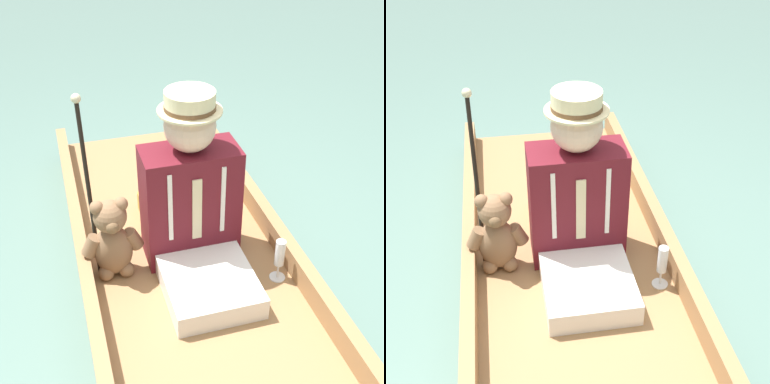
# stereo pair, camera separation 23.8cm
# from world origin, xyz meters

# --- Properties ---
(ground_plane) EXTENTS (16.00, 16.00, 0.00)m
(ground_plane) POSITION_xyz_m (0.00, 0.00, 0.00)
(ground_plane) COLOR slate
(punt_boat) EXTENTS (1.02, 2.90, 0.25)m
(punt_boat) POSITION_xyz_m (0.00, 0.00, 0.08)
(punt_boat) COLOR #997047
(punt_boat) RESTS_ON ground_plane
(seat_cushion) EXTENTS (0.43, 0.30, 0.11)m
(seat_cushion) POSITION_xyz_m (-0.08, -0.45, 0.18)
(seat_cushion) COLOR #B7933D
(seat_cushion) RESTS_ON punt_boat
(seated_person) EXTENTS (0.45, 0.67, 0.86)m
(seated_person) POSITION_xyz_m (-0.04, -0.10, 0.46)
(seated_person) COLOR white
(seated_person) RESTS_ON punt_boat
(teddy_bear) EXTENTS (0.29, 0.17, 0.42)m
(teddy_bear) POSITION_xyz_m (0.34, -0.11, 0.32)
(teddy_bear) COLOR #846042
(teddy_bear) RESTS_ON punt_boat
(wine_glass) EXTENTS (0.07, 0.07, 0.22)m
(wine_glass) POSITION_xyz_m (-0.38, 0.14, 0.26)
(wine_glass) COLOR silver
(wine_glass) RESTS_ON punt_boat
(walking_cane) EXTENTS (0.04, 0.22, 0.83)m
(walking_cane) POSITION_xyz_m (0.41, -0.25, 0.62)
(walking_cane) COLOR black
(walking_cane) RESTS_ON punt_boat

